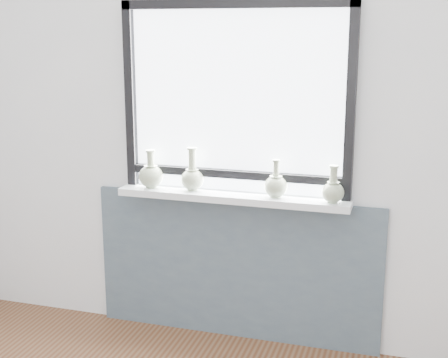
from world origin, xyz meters
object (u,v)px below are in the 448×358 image
(windowsill, at_px, (232,197))
(vase_a, at_px, (151,175))
(vase_b, at_px, (192,177))
(vase_d, at_px, (333,190))
(vase_c, at_px, (276,185))

(windowsill, bearing_deg, vase_a, -179.54)
(vase_b, bearing_deg, windowsill, -1.94)
(vase_a, distance_m, vase_d, 1.05)
(vase_c, bearing_deg, windowsill, 178.93)
(vase_b, distance_m, vase_c, 0.49)
(vase_a, xyz_separation_m, vase_d, (1.05, -0.02, -0.01))
(windowsill, xyz_separation_m, vase_b, (-0.24, 0.01, 0.10))
(windowsill, distance_m, vase_c, 0.26)
(vase_b, bearing_deg, vase_a, -177.23)
(vase_c, bearing_deg, vase_d, -3.80)
(windowsill, height_order, vase_a, vase_a)
(vase_b, bearing_deg, vase_c, -1.50)
(vase_c, distance_m, vase_d, 0.31)
(vase_a, bearing_deg, windowsill, 0.46)
(vase_d, bearing_deg, vase_a, 178.83)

